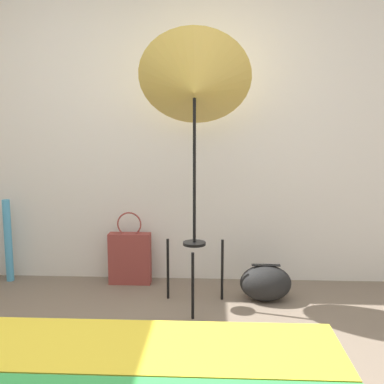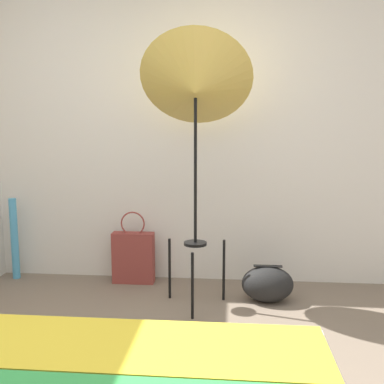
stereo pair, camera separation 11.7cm
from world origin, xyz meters
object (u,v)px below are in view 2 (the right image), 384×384
object	(u,v)px
duffel_bag	(267,284)
paper_roll	(14,239)
photo_umbrella	(195,88)
tote_bag	(133,257)

from	to	relation	value
duffel_bag	paper_roll	xyz separation A→B (m)	(-2.10, 0.33, 0.21)
duffel_bag	paper_roll	world-z (taller)	paper_roll
photo_umbrella	tote_bag	world-z (taller)	photo_umbrella
photo_umbrella	paper_roll	distance (m)	2.02
paper_roll	tote_bag	bearing A→B (deg)	-0.84
photo_umbrella	tote_bag	xyz separation A→B (m)	(-0.55, 0.43, -1.32)
paper_roll	photo_umbrella	bearing A→B (deg)	-15.80
tote_bag	paper_roll	size ratio (longest dim) A/B	0.87
photo_umbrella	duffel_bag	xyz separation A→B (m)	(0.53, 0.12, -1.41)
tote_bag	duffel_bag	xyz separation A→B (m)	(1.07, -0.31, -0.09)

